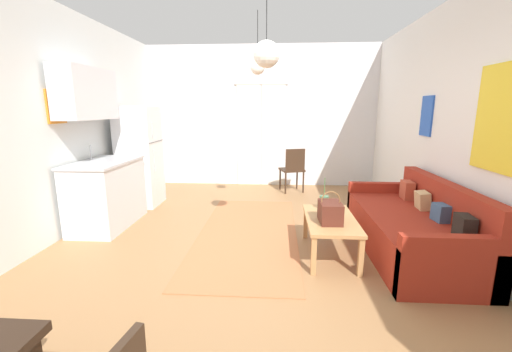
# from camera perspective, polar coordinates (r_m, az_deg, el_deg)

# --- Properties ---
(ground_plane) EXTENTS (5.28, 7.68, 0.10)m
(ground_plane) POSITION_cam_1_polar(r_m,az_deg,el_deg) (3.62, -2.12, -15.28)
(ground_plane) COLOR #996D44
(wall_back) EXTENTS (4.88, 0.13, 2.86)m
(wall_back) POSITION_cam_1_polar(r_m,az_deg,el_deg) (6.80, 0.93, 10.35)
(wall_back) COLOR silver
(wall_back) RESTS_ON ground_plane
(wall_right) EXTENTS (0.12, 7.28, 2.86)m
(wall_right) POSITION_cam_1_polar(r_m,az_deg,el_deg) (3.80, 36.72, 7.01)
(wall_right) COLOR white
(wall_right) RESTS_ON ground_plane
(wall_left) EXTENTS (0.12, 7.28, 2.86)m
(wall_left) POSITION_cam_1_polar(r_m,az_deg,el_deg) (4.21, -37.01, 7.22)
(wall_left) COLOR silver
(wall_left) RESTS_ON ground_plane
(area_rug) EXTENTS (1.25, 2.91, 0.01)m
(area_rug) POSITION_cam_1_polar(r_m,az_deg,el_deg) (4.27, -1.43, -10.07)
(area_rug) COLOR #B26B42
(area_rug) RESTS_ON ground_plane
(couch) EXTENTS (0.91, 2.03, 0.81)m
(couch) POSITION_cam_1_polar(r_m,az_deg,el_deg) (4.07, 26.32, -8.43)
(couch) COLOR maroon
(couch) RESTS_ON ground_plane
(coffee_table) EXTENTS (0.53, 1.00, 0.43)m
(coffee_table) POSITION_cam_1_polar(r_m,az_deg,el_deg) (3.65, 13.06, -8.08)
(coffee_table) COLOR #B27F4C
(coffee_table) RESTS_ON ground_plane
(bamboo_vase) EXTENTS (0.11, 0.11, 0.38)m
(bamboo_vase) POSITION_cam_1_polar(r_m,az_deg,el_deg) (3.91, 11.96, -4.58)
(bamboo_vase) COLOR #47704C
(bamboo_vase) RESTS_ON coffee_table
(handbag) EXTENTS (0.23, 0.32, 0.34)m
(handbag) POSITION_cam_1_polar(r_m,az_deg,el_deg) (3.47, 13.03, -6.23)
(handbag) COLOR #512319
(handbag) RESTS_ON coffee_table
(refrigerator) EXTENTS (0.61, 0.64, 1.64)m
(refrigerator) POSITION_cam_1_polar(r_m,az_deg,el_deg) (5.67, -19.91, 3.25)
(refrigerator) COLOR white
(refrigerator) RESTS_ON ground_plane
(kitchen_counter) EXTENTS (0.64, 1.16, 2.12)m
(kitchen_counter) POSITION_cam_1_polar(r_m,az_deg,el_deg) (4.82, -25.66, 1.08)
(kitchen_counter) COLOR silver
(kitchen_counter) RESTS_ON ground_plane
(accent_chair) EXTENTS (0.52, 0.51, 0.86)m
(accent_chair) POSITION_cam_1_polar(r_m,az_deg,el_deg) (6.23, 6.58, 1.48)
(accent_chair) COLOR #382619
(accent_chair) RESTS_ON ground_plane
(pendant_lamp_near) EXTENTS (0.27, 0.27, 0.87)m
(pendant_lamp_near) POSITION_cam_1_polar(r_m,az_deg,el_deg) (3.41, 1.86, 20.79)
(pendant_lamp_near) COLOR black
(pendant_lamp_far) EXTENTS (0.20, 0.20, 0.81)m
(pendant_lamp_far) POSITION_cam_1_polar(r_m,az_deg,el_deg) (4.58, 0.28, 18.79)
(pendant_lamp_far) COLOR black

